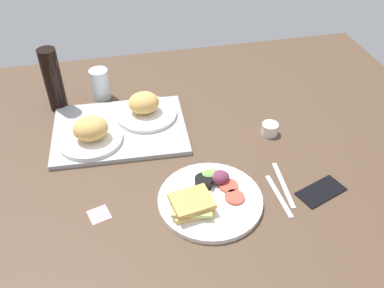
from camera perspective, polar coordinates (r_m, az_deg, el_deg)
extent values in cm
cube|color=#4C3828|center=(133.85, -0.56, -2.73)|extent=(190.00, 150.00, 3.00)
cube|color=#9EA0A3|center=(146.07, -9.81, 1.98)|extent=(46.62, 35.24, 1.60)
cylinder|color=white|center=(141.51, -13.72, 0.69)|extent=(21.35, 21.35, 1.40)
ellipsoid|color=tan|center=(138.34, -13.70, 2.08)|extent=(11.36, 9.81, 7.74)
cylinder|color=white|center=(149.57, -6.23, 4.10)|extent=(21.43, 21.43, 1.40)
ellipsoid|color=tan|center=(147.61, -6.60, 5.62)|extent=(10.87, 9.39, 7.41)
cylinder|color=white|center=(119.72, 2.50, -7.67)|extent=(29.79, 29.79, 1.60)
cube|color=#DBB266|center=(115.87, -0.03, -8.60)|extent=(11.27, 9.33, 1.40)
cube|color=#B2C66B|center=(114.98, -0.03, -8.20)|extent=(12.78, 11.29, 1.00)
cube|color=tan|center=(114.09, -0.03, -7.80)|extent=(12.36, 10.72, 1.40)
cylinder|color=#D14738|center=(119.33, 5.84, -7.25)|extent=(5.60, 5.60, 0.80)
cylinder|color=#D14738|center=(122.33, 4.99, -5.70)|extent=(5.60, 5.60, 0.80)
cylinder|color=black|center=(121.41, 1.58, -5.23)|extent=(5.20, 5.20, 3.00)
cylinder|color=#EFEACC|center=(120.63, 1.59, -4.86)|extent=(4.26, 4.26, 0.60)
ellipsoid|color=#729E4C|center=(122.95, 2.38, -4.34)|extent=(6.00, 4.80, 3.60)
ellipsoid|color=#6B2D47|center=(122.68, 3.74, -4.53)|extent=(6.00, 4.80, 3.60)
cylinder|color=silver|center=(162.41, -12.42, 8.00)|extent=(6.95, 6.95, 11.71)
cylinder|color=black|center=(157.55, -18.44, 8.30)|extent=(6.40, 6.40, 23.65)
cylinder|color=silver|center=(144.64, 10.57, 2.04)|extent=(5.60, 5.60, 4.00)
cube|color=#B7B7BC|center=(124.20, 11.77, -6.88)|extent=(2.20, 17.05, 0.50)
cube|color=#B7B7BC|center=(127.72, 12.35, -5.38)|extent=(2.84, 19.05, 0.50)
cube|color=black|center=(128.30, 17.20, -6.14)|extent=(16.00, 11.70, 0.80)
cube|color=pink|center=(119.88, -12.57, -9.36)|extent=(6.98, 6.98, 0.12)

